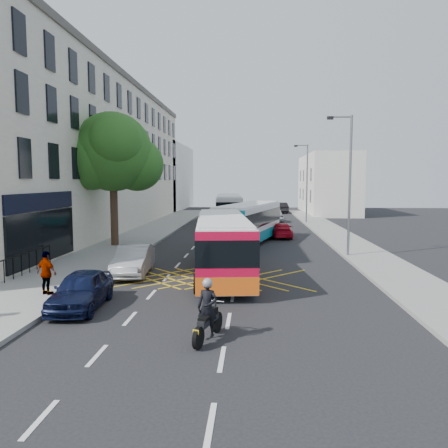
% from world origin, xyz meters
% --- Properties ---
extents(ground, '(120.00, 120.00, 0.00)m').
position_xyz_m(ground, '(0.00, 0.00, 0.00)').
color(ground, black).
rests_on(ground, ground).
extents(pavement_left, '(5.00, 70.00, 0.15)m').
position_xyz_m(pavement_left, '(-8.50, 15.00, 0.07)').
color(pavement_left, gray).
rests_on(pavement_left, ground).
extents(pavement_right, '(3.00, 70.00, 0.15)m').
position_xyz_m(pavement_right, '(7.50, 15.00, 0.07)').
color(pavement_right, gray).
rests_on(pavement_right, ground).
extents(terrace_main, '(8.30, 45.00, 13.50)m').
position_xyz_m(terrace_main, '(-14.00, 24.49, 6.76)').
color(terrace_main, beige).
rests_on(terrace_main, ground).
extents(terrace_far, '(8.00, 20.00, 10.00)m').
position_xyz_m(terrace_far, '(-14.00, 55.00, 5.00)').
color(terrace_far, silver).
rests_on(terrace_far, ground).
extents(building_right, '(6.00, 18.00, 8.00)m').
position_xyz_m(building_right, '(11.00, 48.00, 4.00)').
color(building_right, silver).
rests_on(building_right, ground).
extents(street_tree, '(6.30, 5.70, 8.80)m').
position_xyz_m(street_tree, '(-8.51, 14.97, 6.29)').
color(street_tree, '#382619').
rests_on(street_tree, pavement_left).
extents(lamp_near, '(1.45, 0.15, 8.00)m').
position_xyz_m(lamp_near, '(6.20, 12.00, 4.62)').
color(lamp_near, slate).
rests_on(lamp_near, pavement_right).
extents(lamp_far, '(1.45, 0.15, 8.00)m').
position_xyz_m(lamp_far, '(6.20, 32.00, 4.62)').
color(lamp_far, slate).
rests_on(lamp_far, pavement_right).
extents(railings, '(0.08, 5.60, 1.14)m').
position_xyz_m(railings, '(-9.70, 5.30, 0.72)').
color(railings, black).
rests_on(railings, pavement_left).
extents(bus_near, '(3.35, 10.17, 2.80)m').
position_xyz_m(bus_near, '(-0.66, 6.68, 1.48)').
color(bus_near, silver).
rests_on(bus_near, ground).
extents(bus_mid, '(4.91, 10.39, 2.85)m').
position_xyz_m(bus_mid, '(0.47, 17.17, 1.50)').
color(bus_mid, silver).
rests_on(bus_mid, ground).
extents(bus_far, '(3.20, 10.85, 3.01)m').
position_xyz_m(bus_far, '(-1.70, 31.07, 1.59)').
color(bus_far, silver).
rests_on(bus_far, ground).
extents(motorbike, '(0.77, 1.96, 1.78)m').
position_xyz_m(motorbike, '(-0.48, -1.74, 0.84)').
color(motorbike, black).
rests_on(motorbike, ground).
extents(parked_car_blue, '(1.77, 3.92, 1.31)m').
position_xyz_m(parked_car_blue, '(-5.23, 1.08, 0.65)').
color(parked_car_blue, black).
rests_on(parked_car_blue, ground).
extents(parked_car_silver, '(1.80, 4.29, 1.38)m').
position_xyz_m(parked_car_silver, '(-4.90, 6.60, 0.69)').
color(parked_car_silver, '#9B9EA2').
rests_on(parked_car_silver, ground).
extents(red_hatchback, '(1.68, 4.06, 1.17)m').
position_xyz_m(red_hatchback, '(2.99, 20.76, 0.59)').
color(red_hatchback, '#B20719').
rests_on(red_hatchback, ground).
extents(distant_car_grey, '(2.48, 5.26, 1.45)m').
position_xyz_m(distant_car_grey, '(-1.68, 45.43, 0.73)').
color(distant_car_grey, '#404148').
rests_on(distant_car_grey, ground).
extents(distant_car_silver, '(1.86, 4.38, 1.48)m').
position_xyz_m(distant_car_silver, '(3.14, 34.16, 0.74)').
color(distant_car_silver, '#B0B2B8').
rests_on(distant_car_silver, ground).
extents(distant_car_dark, '(2.13, 4.60, 1.46)m').
position_xyz_m(distant_car_dark, '(4.56, 47.31, 0.73)').
color(distant_car_dark, black).
rests_on(distant_car_dark, ground).
extents(pedestrian_far, '(1.05, 0.76, 1.66)m').
position_xyz_m(pedestrian_far, '(-7.02, 2.22, 0.98)').
color(pedestrian_far, gray).
rests_on(pedestrian_far, pavement_left).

